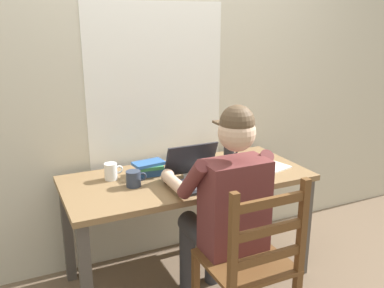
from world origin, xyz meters
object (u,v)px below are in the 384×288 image
object	(u,v)px
seated_person	(224,203)
coffee_mug_white	(111,171)
wooden_chair	(251,266)
computer_mouse	(242,174)
coffee_mug_dark	(229,152)
coffee_mug_spare	(134,179)
laptop	(198,174)
desk	(187,189)
book_stack_main	(149,168)

from	to	relation	value
seated_person	coffee_mug_white	bearing A→B (deg)	130.55
wooden_chair	computer_mouse	world-z (taller)	wooden_chair
seated_person	wooden_chair	world-z (taller)	seated_person
seated_person	coffee_mug_dark	size ratio (longest dim) A/B	11.31
coffee_mug_spare	computer_mouse	bearing A→B (deg)	-11.13
laptop	coffee_mug_dark	bearing A→B (deg)	37.15
desk	seated_person	size ratio (longest dim) A/B	1.21
laptop	computer_mouse	xyz separation A→B (m)	(0.29, -0.03, -0.03)
coffee_mug_spare	book_stack_main	size ratio (longest dim) A/B	0.61
desk	laptop	size ratio (longest dim) A/B	4.64
seated_person	wooden_chair	size ratio (longest dim) A/B	1.32
laptop	coffee_mug_white	world-z (taller)	laptop
wooden_chair	book_stack_main	distance (m)	0.90
desk	seated_person	distance (m)	0.43
laptop	desk	bearing A→B (deg)	94.98
coffee_mug_dark	wooden_chair	bearing A→B (deg)	-112.86
coffee_mug_dark	coffee_mug_spare	world-z (taller)	coffee_mug_dark
computer_mouse	coffee_mug_white	bearing A→B (deg)	158.67
coffee_mug_white	wooden_chair	bearing A→B (deg)	-60.36
coffee_mug_spare	coffee_mug_dark	bearing A→B (deg)	14.25
wooden_chair	coffee_mug_dark	size ratio (longest dim) A/B	8.58
coffee_mug_spare	book_stack_main	distance (m)	0.19
wooden_chair	seated_person	bearing A→B (deg)	90.00
wooden_chair	coffee_mug_white	size ratio (longest dim) A/B	8.28
seated_person	coffee_mug_white	size ratio (longest dim) A/B	10.92
coffee_mug_white	computer_mouse	bearing A→B (deg)	-21.33
coffee_mug_white	book_stack_main	world-z (taller)	coffee_mug_white
coffee_mug_spare	wooden_chair	bearing A→B (deg)	-60.29
book_stack_main	desk	bearing A→B (deg)	-27.52
seated_person	wooden_chair	xyz separation A→B (m)	(-0.00, -0.28, -0.22)
wooden_chair	book_stack_main	size ratio (longest dim) A/B	4.68
book_stack_main	coffee_mug_white	bearing A→B (deg)	172.94
seated_person	computer_mouse	size ratio (longest dim) A/B	12.62
computer_mouse	coffee_mug_spare	size ratio (longest dim) A/B	0.80
seated_person	wooden_chair	bearing A→B (deg)	-90.00
desk	coffee_mug_spare	world-z (taller)	coffee_mug_spare
seated_person	book_stack_main	bearing A→B (deg)	114.91
seated_person	coffee_mug_spare	size ratio (longest dim) A/B	10.13
computer_mouse	coffee_mug_white	distance (m)	0.81
laptop	computer_mouse	size ratio (longest dim) A/B	3.30
desk	computer_mouse	size ratio (longest dim) A/B	15.30
coffee_mug_dark	book_stack_main	xyz separation A→B (m)	(-0.61, -0.06, -0.00)
wooden_chair	coffee_mug_dark	distance (m)	0.99
wooden_chair	laptop	distance (m)	0.65
laptop	coffee_mug_spare	world-z (taller)	laptop
desk	coffee_mug_white	xyz separation A→B (m)	(-0.45, 0.14, 0.14)
wooden_chair	coffee_mug_spare	distance (m)	0.83
desk	computer_mouse	world-z (taller)	computer_mouse
coffee_mug_white	coffee_mug_spare	distance (m)	0.19
coffee_mug_dark	coffee_mug_spare	distance (m)	0.78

